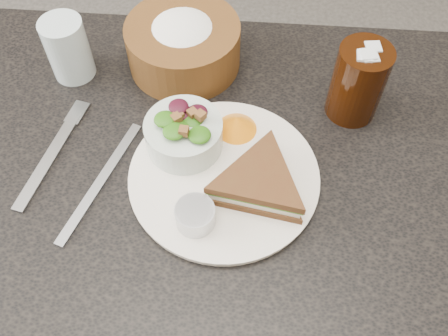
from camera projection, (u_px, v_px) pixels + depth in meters
name	position (u px, v px, depth m)	size (l,w,h in m)	color
floor	(204.00, 322.00, 1.37)	(6.00, 6.00, 0.00)	#625F5C
dining_table	(199.00, 270.00, 1.06)	(1.00, 0.70, 0.75)	black
dinner_plate	(224.00, 177.00, 0.74)	(0.28, 0.28, 0.01)	white
sandwich	(259.00, 183.00, 0.70)	(0.16, 0.16, 0.04)	#482F17
salad_bowl	(184.00, 131.00, 0.74)	(0.12, 0.12, 0.07)	silver
dressing_ramekin	(195.00, 216.00, 0.68)	(0.06, 0.06, 0.03)	#B0B3B8
orange_wedge	(237.00, 123.00, 0.77)	(0.07, 0.07, 0.03)	orange
fork	(49.00, 159.00, 0.76)	(0.02, 0.19, 0.01)	gray
knife	(101.00, 181.00, 0.74)	(0.01, 0.23, 0.00)	#989BA2
bread_basket	(183.00, 39.00, 0.83)	(0.19, 0.19, 0.11)	brown
cola_glass	(359.00, 80.00, 0.76)	(0.08, 0.08, 0.14)	black
water_glass	(68.00, 49.00, 0.82)	(0.07, 0.07, 0.11)	silver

